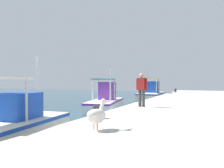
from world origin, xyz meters
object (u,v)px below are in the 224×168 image
Objects in this scene: fisherman_standing at (142,88)px; mooring_bollard_second at (96,111)px; fishing_boat_second at (4,126)px; pelican at (97,115)px; fishing_boat_third at (106,101)px; fishing_boat_fourth at (151,94)px; mooring_bollard_third at (175,90)px.

fisherman_standing is 3.65× the size of mooring_bollard_second.
fishing_boat_second reaches higher than pelican.
fishing_boat_third is (9.40, 0.65, 0.05)m from fishing_boat_second.
fishing_boat_third is at bearing 23.74° from pelican.
fishing_boat_third is 1.05× the size of fishing_boat_fourth.
fishing_boat_third is 11.23m from mooring_bollard_third.
fishing_boat_third reaches higher than fishing_boat_fourth.
fisherman_standing is (-13.41, -2.83, 1.08)m from fishing_boat_fourth.
pelican reaches higher than mooring_bollard_second.
fishing_boat_fourth is 11.10× the size of mooring_bollard_second.
fishing_boat_third is 10.43m from pelican.
fishing_boat_second is 5.69× the size of pelican.
fishing_boat_fourth is 2.64m from mooring_bollard_third.
fishing_boat_third is 9.62m from fishing_boat_fourth.
fishing_boat_second reaches higher than mooring_bollard_second.
pelican is 20.29m from mooring_bollard_third.
fishing_boat_third reaches higher than mooring_bollard_third.
pelican reaches higher than mooring_bollard_third.
fishing_boat_third is 3.19× the size of fisherman_standing.
fishing_boat_second is 3.29× the size of fisherman_standing.
fisherman_standing is at bearing -168.09° from fishing_boat_fourth.
fishing_boat_second is 1.03× the size of fishing_boat_third.
pelican is 2.48× the size of mooring_bollard_third.
pelican is at bearing -175.79° from fisherman_standing.
mooring_bollard_second is at bearing -172.33° from fishing_boat_fourth.
fishing_boat_third is 13.69× the size of mooring_bollard_third.
fishing_boat_second reaches higher than fishing_boat_fourth.
fishing_boat_third reaches higher than fisherman_standing.
fishing_boat_fourth is 17.56m from mooring_bollard_second.
mooring_bollard_third is at bearing 2.56° from pelican.
fishing_boat_fourth reaches higher than fisherman_standing.
fishing_boat_second is 20.31m from mooring_bollard_third.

